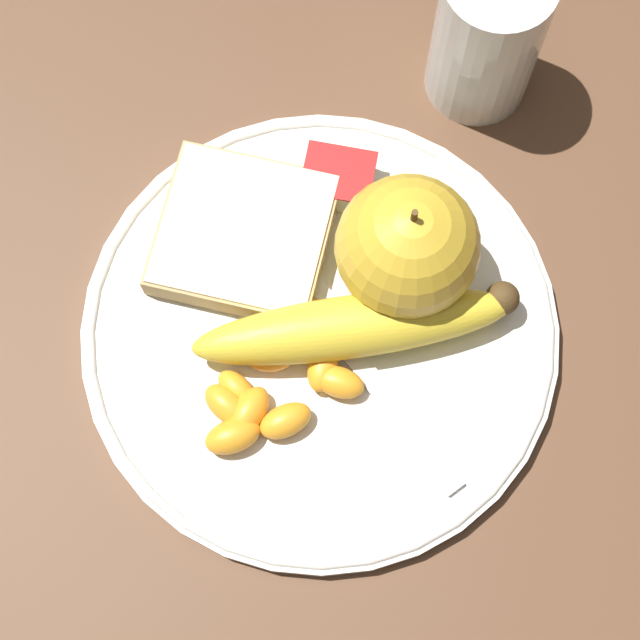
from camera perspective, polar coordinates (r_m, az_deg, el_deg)
name	(u,v)px	position (r m, az deg, el deg)	size (l,w,h in m)	color
ground_plane	(320,336)	(0.65, 0.00, -0.83)	(3.00, 3.00, 0.00)	brown
plate	(320,332)	(0.64, 0.00, -0.63)	(0.28, 0.28, 0.01)	silver
juice_glass	(487,38)	(0.68, 8.88, 14.64)	(0.07, 0.07, 0.11)	silver
apple	(407,247)	(0.61, 4.69, 3.90)	(0.08, 0.08, 0.09)	gold
banana	(359,318)	(0.62, 2.07, 0.10)	(0.19, 0.10, 0.04)	yellow
bread_slice	(244,234)	(0.64, -4.07, 4.58)	(0.10, 0.10, 0.02)	tan
fork	(345,346)	(0.63, 1.36, -1.37)	(0.14, 0.14, 0.00)	silver
jam_packet	(338,179)	(0.66, 0.98, 7.52)	(0.04, 0.04, 0.02)	silver
orange_segment_0	(286,421)	(0.61, -1.85, -5.39)	(0.04, 0.03, 0.02)	orange
orange_segment_1	(323,368)	(0.62, 0.15, -2.58)	(0.02, 0.03, 0.02)	orange
orange_segment_2	(236,388)	(0.62, -4.50, -3.61)	(0.03, 0.03, 0.01)	orange
orange_segment_3	(237,344)	(0.63, -4.44, -1.27)	(0.03, 0.02, 0.01)	orange
orange_segment_4	(233,436)	(0.61, -4.68, -6.20)	(0.04, 0.03, 0.02)	orange
orange_segment_5	(249,411)	(0.61, -3.81, -4.86)	(0.03, 0.04, 0.02)	orange
orange_segment_6	(305,330)	(0.63, -0.78, -0.52)	(0.03, 0.04, 0.02)	orange
orange_segment_7	(226,405)	(0.62, -5.01, -4.52)	(0.04, 0.03, 0.02)	orange
orange_segment_8	(269,357)	(0.62, -2.75, -1.99)	(0.03, 0.02, 0.02)	orange
orange_segment_9	(339,382)	(0.62, 1.01, -3.34)	(0.03, 0.02, 0.02)	orange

